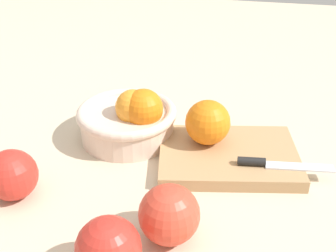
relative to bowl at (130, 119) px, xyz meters
The scene contains 8 objects.
ground_plane 0.19m from the bowl, 47.75° to the right, with size 2.40×2.40×0.00m, color beige.
bowl is the anchor object (origin of this frame).
cutting_board 0.19m from the bowl, 11.71° to the right, with size 0.24×0.17×0.02m, color tan.
orange_on_board 0.15m from the bowl, ahead, with size 0.08×0.08×0.08m, color orange.
knife 0.27m from the bowl, 14.90° to the right, with size 0.16×0.03×0.01m.
apple_front_left 0.32m from the bowl, 78.35° to the right, with size 0.08×0.08×0.08m, color red.
apple_front_center 0.27m from the bowl, 62.39° to the right, with size 0.08×0.08×0.08m, color #D6422D.
apple_front_left_2 0.24m from the bowl, 122.55° to the right, with size 0.08×0.08×0.08m, color red.
Camera 1 is at (0.09, -0.53, 0.44)m, focal length 46.49 mm.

